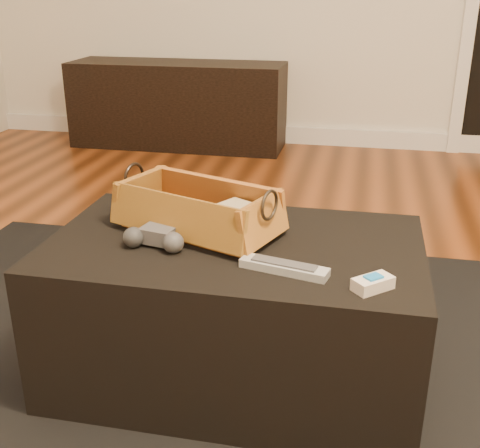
% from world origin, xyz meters
% --- Properties ---
extents(floor, '(5.00, 5.50, 0.01)m').
position_xyz_m(floor, '(0.00, 0.00, -0.01)').
color(floor, brown).
rests_on(floor, ground).
extents(baseboard, '(5.00, 0.04, 0.12)m').
position_xyz_m(baseboard, '(0.00, 2.73, 0.06)').
color(baseboard, white).
rests_on(baseboard, floor).
extents(media_cabinet, '(1.46, 0.45, 0.57)m').
position_xyz_m(media_cabinet, '(-1.03, 2.51, 0.29)').
color(media_cabinet, black).
rests_on(media_cabinet, floor).
extents(area_rug, '(2.60, 2.00, 0.01)m').
position_xyz_m(area_rug, '(-0.06, -0.09, 0.01)').
color(area_rug, black).
rests_on(area_rug, floor).
extents(ottoman, '(1.00, 0.60, 0.42)m').
position_xyz_m(ottoman, '(-0.06, -0.04, 0.22)').
color(ottoman, black).
rests_on(ottoman, area_rug).
extents(tv_remote, '(0.25, 0.11, 0.03)m').
position_xyz_m(tv_remote, '(-0.21, 0.01, 0.46)').
color(tv_remote, black).
rests_on(tv_remote, wicker_basket).
extents(cloth_bundle, '(0.15, 0.14, 0.07)m').
position_xyz_m(cloth_bundle, '(-0.06, 0.00, 0.48)').
color(cloth_bundle, tan).
rests_on(cloth_bundle, wicker_basket).
extents(wicker_basket, '(0.51, 0.38, 0.16)m').
position_xyz_m(wicker_basket, '(-0.18, 0.01, 0.49)').
color(wicker_basket, '#9E5823').
rests_on(wicker_basket, ottoman).
extents(game_controller, '(0.17, 0.11, 0.06)m').
position_xyz_m(game_controller, '(-0.26, -0.12, 0.46)').
color(game_controller, '#414145').
rests_on(game_controller, ottoman).
extents(silver_remote, '(0.22, 0.10, 0.03)m').
position_xyz_m(silver_remote, '(0.09, -0.19, 0.44)').
color(silver_remote, '#AFB3B7').
rests_on(silver_remote, ottoman).
extents(cream_gadget, '(0.10, 0.10, 0.03)m').
position_xyz_m(cream_gadget, '(0.30, -0.24, 0.45)').
color(cream_gadget, beige).
rests_on(cream_gadget, ottoman).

